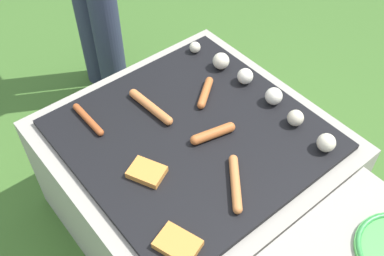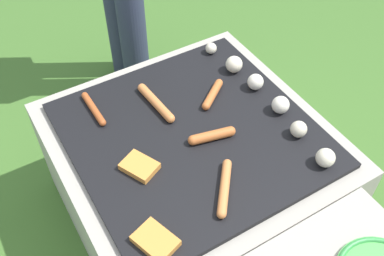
# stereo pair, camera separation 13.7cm
# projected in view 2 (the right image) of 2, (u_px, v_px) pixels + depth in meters

# --- Properties ---
(ground_plane) EXTENTS (14.00, 14.00, 0.00)m
(ground_plane) POSITION_uv_depth(u_px,v_px,m) (192.00, 212.00, 1.72)
(ground_plane) COLOR #3D6628
(grill) EXTENTS (0.82, 0.82, 0.45)m
(grill) POSITION_uv_depth(u_px,v_px,m) (192.00, 177.00, 1.56)
(grill) COLOR #9E998E
(grill) RESTS_ON ground_plane
(sausage_back_left) EXTENTS (0.20, 0.04, 0.03)m
(sausage_back_left) POSITION_uv_depth(u_px,v_px,m) (156.00, 103.00, 1.46)
(sausage_back_left) COLOR #C6753D
(sausage_back_left) RESTS_ON grill
(sausage_front_left) EXTENTS (0.06, 0.15, 0.03)m
(sausage_front_left) POSITION_uv_depth(u_px,v_px,m) (212.00, 136.00, 1.36)
(sausage_front_left) COLOR #B7602D
(sausage_front_left) RESTS_ON grill
(sausage_mid_left) EXTENTS (0.16, 0.13, 0.03)m
(sausage_mid_left) POSITION_uv_depth(u_px,v_px,m) (225.00, 188.00, 1.23)
(sausage_mid_left) COLOR #C6753D
(sausage_mid_left) RESTS_ON grill
(sausage_mid_right) EXTENTS (0.17, 0.02, 0.02)m
(sausage_mid_right) POSITION_uv_depth(u_px,v_px,m) (93.00, 109.00, 1.44)
(sausage_mid_right) COLOR #A34C23
(sausage_mid_right) RESTS_ON grill
(sausage_front_center) EXTENTS (0.10, 0.12, 0.03)m
(sausage_front_center) POSITION_uv_depth(u_px,v_px,m) (213.00, 94.00, 1.49)
(sausage_front_center) COLOR #B7602D
(sausage_front_center) RESTS_ON grill
(bread_slice_center) EXTENTS (0.13, 0.11, 0.02)m
(bread_slice_center) POSITION_uv_depth(u_px,v_px,m) (155.00, 241.00, 1.13)
(bread_slice_center) COLOR #D18438
(bread_slice_center) RESTS_ON grill
(bread_slice_left) EXTENTS (0.12, 0.11, 0.02)m
(bread_slice_left) POSITION_uv_depth(u_px,v_px,m) (140.00, 166.00, 1.29)
(bread_slice_left) COLOR #D18438
(bread_slice_left) RESTS_ON grill
(mushroom_row) EXTENTS (0.66, 0.08, 0.06)m
(mushroom_row) POSITION_uv_depth(u_px,v_px,m) (269.00, 99.00, 1.45)
(mushroom_row) COLOR beige
(mushroom_row) RESTS_ON grill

